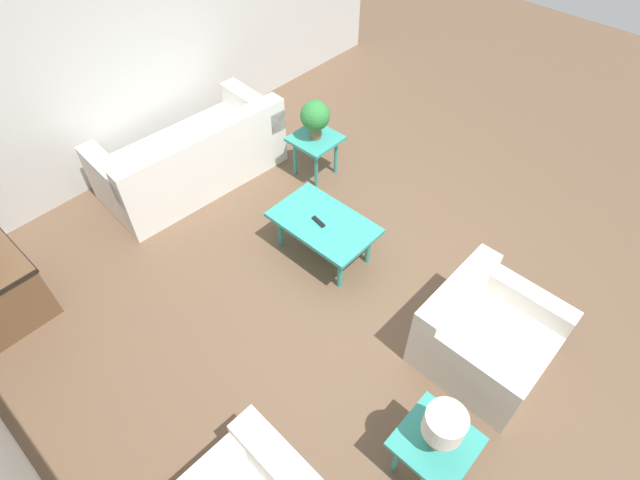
{
  "coord_description": "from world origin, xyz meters",
  "views": [
    {
      "loc": [
        -1.79,
        2.5,
        3.76
      ],
      "look_at": [
        0.21,
        0.32,
        0.55
      ],
      "focal_mm": 28.0,
      "sensor_mm": 36.0,
      "label": 1
    }
  ],
  "objects_px": {
    "potted_plant": "(315,117)",
    "coffee_table": "(324,225)",
    "side_table_lamp": "(435,446)",
    "armchair": "(484,335)",
    "side_table_plant": "(315,143)",
    "table_lamp": "(444,426)",
    "sofa": "(193,158)"
  },
  "relations": [
    {
      "from": "potted_plant",
      "to": "coffee_table",
      "type": "bearing_deg",
      "value": 136.64
    },
    {
      "from": "side_table_plant",
      "to": "potted_plant",
      "type": "relative_size",
      "value": 1.12
    },
    {
      "from": "potted_plant",
      "to": "side_table_plant",
      "type": "bearing_deg",
      "value": 135.0
    },
    {
      "from": "armchair",
      "to": "table_lamp",
      "type": "relative_size",
      "value": 2.59
    },
    {
      "from": "side_table_lamp",
      "to": "potted_plant",
      "type": "distance_m",
      "value": 3.43
    },
    {
      "from": "coffee_table",
      "to": "potted_plant",
      "type": "xyz_separation_m",
      "value": [
        0.9,
        -0.85,
        0.38
      ]
    },
    {
      "from": "side_table_plant",
      "to": "armchair",
      "type": "bearing_deg",
      "value": 162.77
    },
    {
      "from": "potted_plant",
      "to": "armchair",
      "type": "bearing_deg",
      "value": 162.77
    },
    {
      "from": "armchair",
      "to": "side_table_lamp",
      "type": "bearing_deg",
      "value": -168.12
    },
    {
      "from": "sofa",
      "to": "table_lamp",
      "type": "xyz_separation_m",
      "value": [
        -3.75,
        0.87,
        0.43
      ]
    },
    {
      "from": "armchair",
      "to": "table_lamp",
      "type": "distance_m",
      "value": 1.18
    },
    {
      "from": "side_table_lamp",
      "to": "side_table_plant",
      "type": "bearing_deg",
      "value": -33.53
    },
    {
      "from": "table_lamp",
      "to": "sofa",
      "type": "bearing_deg",
      "value": -13.05
    },
    {
      "from": "coffee_table",
      "to": "table_lamp",
      "type": "distance_m",
      "value": 2.22
    },
    {
      "from": "side_table_plant",
      "to": "table_lamp",
      "type": "height_order",
      "value": "table_lamp"
    },
    {
      "from": "sofa",
      "to": "side_table_plant",
      "type": "height_order",
      "value": "sofa"
    },
    {
      "from": "coffee_table",
      "to": "side_table_lamp",
      "type": "bearing_deg",
      "value": 152.03
    },
    {
      "from": "coffee_table",
      "to": "potted_plant",
      "type": "distance_m",
      "value": 1.3
    },
    {
      "from": "table_lamp",
      "to": "coffee_table",
      "type": "bearing_deg",
      "value": -27.97
    },
    {
      "from": "potted_plant",
      "to": "table_lamp",
      "type": "xyz_separation_m",
      "value": [
        -2.84,
        1.88,
        -0.03
      ]
    },
    {
      "from": "coffee_table",
      "to": "side_table_plant",
      "type": "bearing_deg",
      "value": -43.36
    },
    {
      "from": "armchair",
      "to": "side_table_plant",
      "type": "bearing_deg",
      "value": 73.26
    },
    {
      "from": "armchair",
      "to": "potted_plant",
      "type": "height_order",
      "value": "potted_plant"
    },
    {
      "from": "side_table_plant",
      "to": "side_table_lamp",
      "type": "height_order",
      "value": "same"
    },
    {
      "from": "sofa",
      "to": "side_table_lamp",
      "type": "height_order",
      "value": "sofa"
    },
    {
      "from": "armchair",
      "to": "coffee_table",
      "type": "distance_m",
      "value": 1.73
    },
    {
      "from": "potted_plant",
      "to": "table_lamp",
      "type": "bearing_deg",
      "value": 146.47
    },
    {
      "from": "armchair",
      "to": "coffee_table",
      "type": "height_order",
      "value": "armchair"
    },
    {
      "from": "sofa",
      "to": "armchair",
      "type": "height_order",
      "value": "sofa"
    },
    {
      "from": "potted_plant",
      "to": "side_table_lamp",
      "type": "bearing_deg",
      "value": 146.47
    },
    {
      "from": "side_table_plant",
      "to": "potted_plant",
      "type": "distance_m",
      "value": 0.35
    },
    {
      "from": "sofa",
      "to": "table_lamp",
      "type": "distance_m",
      "value": 3.87
    }
  ]
}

